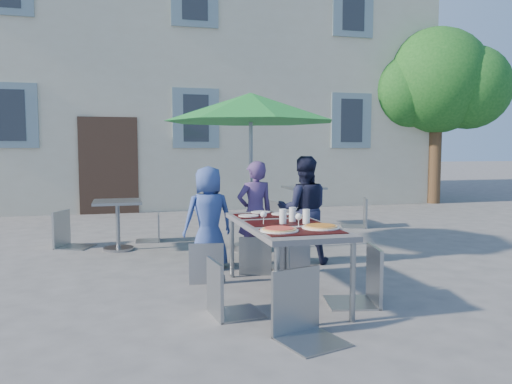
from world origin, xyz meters
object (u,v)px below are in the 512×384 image
object	(u,v)px
child_0	(208,217)
chair_2	(291,225)
chair_1	(255,232)
child_1	(255,213)
cafe_table_0	(118,217)
pizza_near_left	(279,230)
chair_4	(364,240)
patio_umbrella	(251,109)
bg_chair_l_1	(279,197)
chair_5	(304,263)
bg_chair_l_0	(67,206)
child_2	(303,210)
chair_0	(206,238)
bg_chair_r_1	(360,195)
chair_3	(226,254)
pizza_near_right	(321,227)
dining_table	(284,228)
cafe_table_1	(304,199)
bg_chair_r_0	(153,211)

from	to	relation	value
child_0	chair_2	xyz separation A→B (m)	(0.95, -0.38, -0.08)
chair_1	child_1	bearing A→B (deg)	75.28
chair_2	cafe_table_0	distance (m)	2.74
pizza_near_left	chair_4	size ratio (longest dim) A/B	0.33
patio_umbrella	bg_chair_l_1	world-z (taller)	patio_umbrella
chair_5	bg_chair_l_0	world-z (taller)	bg_chair_l_0
child_2	chair_0	size ratio (longest dim) A/B	1.61
child_2	cafe_table_0	bearing A→B (deg)	-18.00
child_2	bg_chair_r_1	bearing A→B (deg)	-115.37
chair_5	bg_chair_l_0	distance (m)	4.84
child_2	chair_3	distance (m)	2.26
chair_4	bg_chair_r_1	world-z (taller)	chair_4
pizza_near_right	chair_5	size ratio (longest dim) A/B	0.34
child_0	bg_chair_r_1	xyz separation A→B (m)	(3.33, 2.51, -0.02)
dining_table	chair_0	xyz separation A→B (m)	(-0.66, 0.74, -0.20)
child_1	child_2	world-z (taller)	child_2
chair_2	chair_5	bearing A→B (deg)	-106.49
bg_chair_l_0	bg_chair_r_1	world-z (taller)	bg_chair_l_0
pizza_near_left	chair_5	distance (m)	0.63
cafe_table_1	chair_2	bearing A→B (deg)	-112.91
pizza_near_left	chair_3	distance (m)	0.52
child_0	bg_chair_l_0	world-z (taller)	child_0
pizza_near_right	pizza_near_left	bearing A→B (deg)	-172.15
pizza_near_right	child_2	distance (m)	1.87
chair_1	bg_chair_r_1	world-z (taller)	bg_chair_r_1
chair_0	bg_chair_r_0	size ratio (longest dim) A/B	1.02
chair_5	bg_chair_r_1	size ratio (longest dim) A/B	0.98
bg_chair_r_0	cafe_table_1	xyz separation A→B (m)	(2.94, 0.94, 0.03)
bg_chair_l_0	bg_chair_r_0	world-z (taller)	bg_chair_l_0
dining_table	bg_chair_r_0	bearing A→B (deg)	107.61
pizza_near_right	chair_2	world-z (taller)	chair_2
cafe_table_0	bg_chair_l_1	world-z (taller)	bg_chair_l_1
dining_table	chair_0	distance (m)	1.01
chair_3	bg_chair_r_0	size ratio (longest dim) A/B	1.14
pizza_near_left	bg_chair_r_0	world-z (taller)	bg_chair_r_0
child_0	bg_chair_r_0	size ratio (longest dim) A/B	1.51
child_2	cafe_table_0	distance (m)	2.77
child_2	cafe_table_0	world-z (taller)	child_2
child_2	cafe_table_1	distance (m)	3.22
dining_table	chair_1	size ratio (longest dim) A/B	2.14
bg_chair_l_1	bg_chair_r_1	xyz separation A→B (m)	(1.58, -0.09, 0.02)
child_1	cafe_table_1	world-z (taller)	child_1
bg_chair_r_1	bg_chair_l_0	bearing A→B (deg)	-172.73
child_1	cafe_table_1	xyz separation A→B (m)	(1.77, 2.96, -0.15)
pizza_near_right	child_1	distance (m)	1.85
chair_3	child_1	bearing A→B (deg)	67.47
dining_table	bg_chair_r_0	xyz separation A→B (m)	(-1.09, 3.42, -0.21)
chair_5	bg_chair_l_1	bearing A→B (deg)	74.45
cafe_table_1	bg_chair_r_1	distance (m)	1.07
chair_1	chair_2	bearing A→B (deg)	3.80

